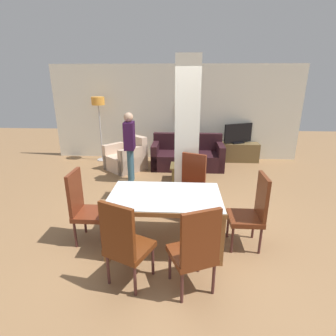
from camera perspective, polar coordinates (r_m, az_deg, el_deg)
The scene contains 17 objects.
ground_plane at distance 4.06m, azimuth -0.62°, elevation -15.78°, with size 18.00×18.00×0.00m, color olive.
back_wall at distance 7.83m, azimuth 1.61°, elevation 11.88°, with size 7.20×0.09×2.70m.
divider_pillar at distance 4.77m, azimuth 4.12°, elevation 7.22°, with size 0.43×0.36×2.70m.
dining_table at distance 3.75m, azimuth -0.65°, elevation -8.06°, with size 1.59×1.00×0.77m.
dining_chair_head_right at distance 3.89m, azimuth 17.87°, elevation -8.67°, with size 0.46×0.46×1.09m.
dining_chair_far_right at distance 4.59m, azimuth 5.04°, elevation -3.43°, with size 0.60×0.60×1.09m.
dining_chair_near_right at distance 2.97m, azimuth 5.97°, elevation -17.11°, with size 0.60×0.60×1.09m.
dining_chair_near_left at distance 3.09m, azimuth -9.40°, elevation -15.65°, with size 0.61×0.61×1.09m.
dining_chair_head_left at distance 4.02m, azimuth -17.77°, elevation -7.74°, with size 0.46×0.46×1.09m.
sofa at distance 7.15m, azimuth 4.24°, elevation 2.50°, with size 1.89×0.90×0.88m.
armchair at distance 7.06m, azimuth -8.97°, elevation 2.15°, with size 1.19×1.20×0.87m.
coffee_table at distance 6.21m, azimuth 4.17°, elevation -1.04°, with size 0.79×0.54×0.39m.
bottle at distance 6.02m, azimuth 2.81°, elevation 1.26°, with size 0.07×0.07×0.26m.
tv_stand at distance 7.92m, azimuth 14.68°, elevation 3.36°, with size 1.24×0.40×0.54m.
tv_screen at distance 7.80m, azimuth 15.02°, elevation 7.22°, with size 0.84×0.42×0.57m.
floor_lamp at distance 7.79m, azimuth -14.89°, elevation 12.72°, with size 0.36×0.36×1.83m.
standing_person at distance 6.05m, azimuth -8.34°, elevation 5.44°, with size 0.24×0.39×1.61m.
Camera 1 is at (0.24, -3.33, 2.32)m, focal length 28.00 mm.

